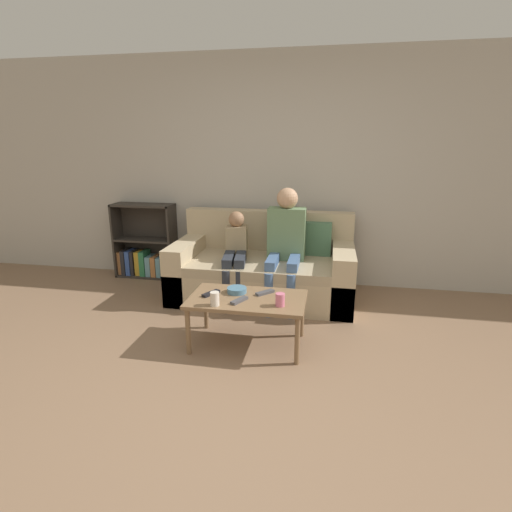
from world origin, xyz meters
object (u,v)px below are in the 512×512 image
at_px(couch, 264,270).
at_px(tv_remote_0, 239,300).
at_px(tv_remote_2, 211,293).
at_px(tv_remote_1, 265,293).
at_px(person_child, 235,252).
at_px(person_adult, 286,238).
at_px(cup_far, 280,300).
at_px(coffee_table, 247,303).
at_px(cup_near, 215,299).
at_px(snack_bowl, 237,290).
at_px(bookshelf, 146,250).

xyz_separation_m(couch, tv_remote_0, (0.00, -1.21, 0.14)).
bearing_deg(tv_remote_2, tv_remote_1, 42.00).
xyz_separation_m(person_child, tv_remote_1, (0.45, -0.84, -0.10)).
relative_size(person_adult, cup_far, 11.70).
height_order(coffee_table, tv_remote_2, tv_remote_2).
xyz_separation_m(coffee_table, tv_remote_2, (-0.31, 0.01, 0.06)).
bearing_deg(couch, person_child, -149.58).
relative_size(cup_far, tv_remote_0, 0.59).
bearing_deg(tv_remote_1, person_adult, 128.84).
bearing_deg(person_child, couch, 22.05).
bearing_deg(tv_remote_1, cup_far, -13.01).
bearing_deg(cup_far, tv_remote_2, 167.78).
relative_size(person_child, cup_near, 8.49).
relative_size(couch, cup_near, 17.36).
distance_m(person_adult, tv_remote_2, 1.16).
distance_m(cup_far, tv_remote_1, 0.28).
height_order(person_child, tv_remote_1, person_child).
bearing_deg(tv_remote_0, snack_bowl, 135.48).
height_order(cup_far, snack_bowl, cup_far).
distance_m(couch, cup_far, 1.29).
height_order(person_child, tv_remote_2, person_child).
relative_size(bookshelf, cup_far, 8.98).
distance_m(cup_near, tv_remote_0, 0.20).
bearing_deg(snack_bowl, tv_remote_0, -71.32).
distance_m(tv_remote_1, snack_bowl, 0.24).
height_order(cup_far, tv_remote_2, cup_far).
relative_size(cup_far, snack_bowl, 0.62).
distance_m(person_adult, person_child, 0.54).
distance_m(tv_remote_1, tv_remote_2, 0.45).
bearing_deg(bookshelf, tv_remote_2, -49.18).
xyz_separation_m(coffee_table, cup_near, (-0.21, -0.20, 0.10)).
bearing_deg(cup_near, tv_remote_0, 32.35).
bearing_deg(snack_bowl, cup_far, -28.32).
relative_size(cup_near, tv_remote_2, 0.64).
relative_size(tv_remote_0, tv_remote_1, 1.10).
height_order(coffee_table, cup_far, cup_far).
bearing_deg(cup_near, snack_bowl, 70.41).
bearing_deg(cup_near, coffee_table, 43.19).
xyz_separation_m(coffee_table, person_child, (-0.33, 0.96, 0.15)).
distance_m(couch, snack_bowl, 1.04).
height_order(coffee_table, tv_remote_0, tv_remote_0).
bearing_deg(bookshelf, cup_near, -50.88).
relative_size(coffee_table, cup_near, 8.63).
xyz_separation_m(person_adult, tv_remote_0, (-0.24, -1.12, -0.26)).
relative_size(bookshelf, person_adult, 0.77).
bearing_deg(tv_remote_0, tv_remote_2, -174.90).
height_order(bookshelf, snack_bowl, bookshelf).
bearing_deg(person_adult, cup_far, -85.60).
bearing_deg(coffee_table, cup_far, -22.58).
bearing_deg(tv_remote_0, tv_remote_1, 76.85).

